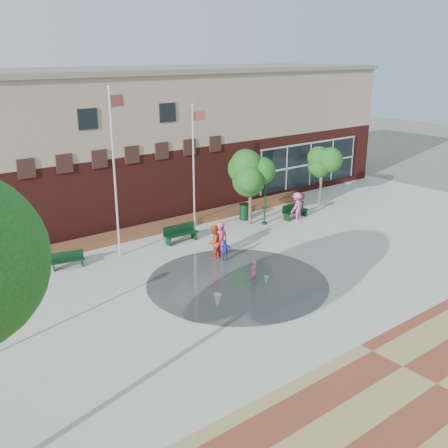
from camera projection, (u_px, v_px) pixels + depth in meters
ground at (283, 306)px, 22.03m from camera, size 120.00×120.00×0.00m
plaza_concrete at (224, 276)px, 25.00m from camera, size 46.00×18.00×0.01m
paver_band at (437, 384)px, 16.82m from camera, size 46.00×6.00×0.01m
splash_pad at (237, 282)px, 24.26m from camera, size 8.40×8.40×0.01m
library_building at (93, 143)px, 33.58m from camera, size 44.40×10.40×9.20m
flower_bed at (143, 234)px, 30.66m from camera, size 26.00×1.20×0.40m
flagpole_left at (115, 165)px, 25.95m from camera, size 0.98×0.38×8.68m
flagpole_right at (194, 164)px, 29.14m from camera, size 0.93×0.15×7.55m
lamp_right at (265, 190)px, 31.77m from camera, size 0.37×0.37×3.52m
bench_left at (68, 263)px, 25.77m from camera, size 1.70×0.81×0.82m
bench_mid at (181, 237)px, 29.28m from camera, size 2.04×0.64×1.02m
bench_right at (295, 214)px, 33.50m from camera, size 1.95×0.57×0.97m
trash_can at (244, 212)px, 33.18m from camera, size 0.64×0.64×1.05m
tree_mid at (251, 172)px, 31.43m from camera, size 2.69×2.69×4.53m
tree_small_right at (322, 165)px, 35.63m from camera, size 2.30×2.30×3.93m
water_jet_a at (218, 310)px, 21.70m from camera, size 0.35×0.35×0.68m
water_jet_b at (266, 286)px, 23.85m from camera, size 0.21×0.21×0.47m
child_splash at (253, 272)px, 24.05m from camera, size 0.47×0.38×1.11m
adult_red at (214, 242)px, 26.78m from camera, size 1.02×0.87×1.81m
adult_pink at (220, 237)px, 27.65m from camera, size 0.91×0.67×1.70m
child_blue at (225, 250)px, 26.59m from camera, size 0.71×0.61×1.15m
person_bench at (297, 207)px, 32.97m from camera, size 1.29×0.92×1.81m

